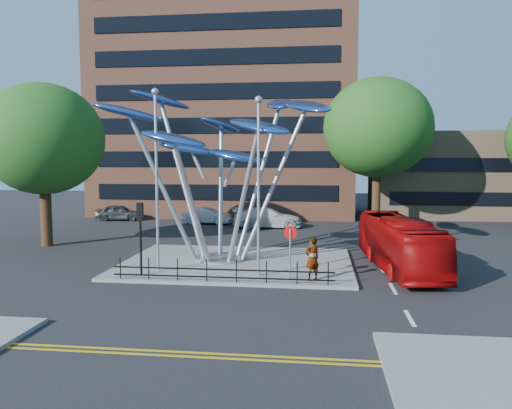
# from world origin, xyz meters

# --- Properties ---
(ground) EXTENTS (120.00, 120.00, 0.00)m
(ground) POSITION_xyz_m (0.00, 0.00, 0.00)
(ground) COLOR black
(ground) RESTS_ON ground
(traffic_island) EXTENTS (12.00, 9.00, 0.15)m
(traffic_island) POSITION_xyz_m (-1.00, 6.00, 0.07)
(traffic_island) COLOR slate
(traffic_island) RESTS_ON ground
(double_yellow_near) EXTENTS (40.00, 0.12, 0.01)m
(double_yellow_near) POSITION_xyz_m (0.00, -6.00, 0.01)
(double_yellow_near) COLOR gold
(double_yellow_near) RESTS_ON ground
(double_yellow_far) EXTENTS (40.00, 0.12, 0.01)m
(double_yellow_far) POSITION_xyz_m (0.00, -6.30, 0.01)
(double_yellow_far) COLOR gold
(double_yellow_far) RESTS_ON ground
(brick_tower) EXTENTS (25.00, 15.00, 30.00)m
(brick_tower) POSITION_xyz_m (-6.00, 32.00, 15.00)
(brick_tower) COLOR #92563F
(brick_tower) RESTS_ON ground
(low_building_near) EXTENTS (15.00, 8.00, 8.00)m
(low_building_near) POSITION_xyz_m (16.00, 30.00, 4.00)
(low_building_near) COLOR #A1825F
(low_building_near) RESTS_ON ground
(tree_right) EXTENTS (8.80, 8.80, 12.11)m
(tree_right) POSITION_xyz_m (8.00, 22.00, 8.04)
(tree_right) COLOR black
(tree_right) RESTS_ON ground
(tree_left) EXTENTS (7.60, 7.60, 10.32)m
(tree_left) POSITION_xyz_m (-14.00, 10.00, 6.79)
(tree_left) COLOR black
(tree_left) RESTS_ON ground
(leaf_sculpture) EXTENTS (12.72, 9.54, 9.51)m
(leaf_sculpture) POSITION_xyz_m (-2.07, 6.68, 6.87)
(leaf_sculpture) COLOR #9EA0A5
(leaf_sculpture) RESTS_ON traffic_island
(street_lamp_left) EXTENTS (0.36, 0.36, 8.80)m
(street_lamp_left) POSITION_xyz_m (-4.50, 3.50, 5.36)
(street_lamp_left) COLOR #9EA0A5
(street_lamp_left) RESTS_ON traffic_island
(street_lamp_right) EXTENTS (0.36, 0.36, 8.30)m
(street_lamp_right) POSITION_xyz_m (0.50, 3.00, 5.09)
(street_lamp_right) COLOR #9EA0A5
(street_lamp_right) RESTS_ON traffic_island
(traffic_light_island) EXTENTS (0.28, 0.18, 3.42)m
(traffic_light_island) POSITION_xyz_m (-5.00, 2.50, 2.61)
(traffic_light_island) COLOR black
(traffic_light_island) RESTS_ON traffic_island
(no_entry_sign_island) EXTENTS (0.60, 0.10, 2.45)m
(no_entry_sign_island) POSITION_xyz_m (2.00, 2.52, 1.82)
(no_entry_sign_island) COLOR #9EA0A5
(no_entry_sign_island) RESTS_ON traffic_island
(pedestrian_railing_front) EXTENTS (10.00, 0.06, 1.00)m
(pedestrian_railing_front) POSITION_xyz_m (-1.00, 1.70, 0.55)
(pedestrian_railing_front) COLOR black
(pedestrian_railing_front) RESTS_ON traffic_island
(red_bus) EXTENTS (3.29, 9.71, 2.65)m
(red_bus) POSITION_xyz_m (7.35, 5.96, 1.33)
(red_bus) COLOR #920606
(red_bus) RESTS_ON ground
(pedestrian) EXTENTS (0.86, 0.79, 1.98)m
(pedestrian) POSITION_xyz_m (3.00, 2.50, 1.14)
(pedestrian) COLOR gray
(pedestrian) RESTS_ON traffic_island
(parked_car_left) EXTENTS (4.32, 2.11, 1.42)m
(parked_car_left) POSITION_xyz_m (-14.49, 23.00, 0.71)
(parked_car_left) COLOR #3B3D42
(parked_car_left) RESTS_ON ground
(parked_car_mid) EXTENTS (4.27, 1.83, 1.37)m
(parked_car_mid) POSITION_xyz_m (-6.08, 21.55, 0.68)
(parked_car_mid) COLOR #B8B9C1
(parked_car_mid) RESTS_ON ground
(parked_car_right) EXTENTS (5.79, 2.90, 1.61)m
(parked_car_right) POSITION_xyz_m (-0.77, 19.97, 0.81)
(parked_car_right) COLOR silver
(parked_car_right) RESTS_ON ground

